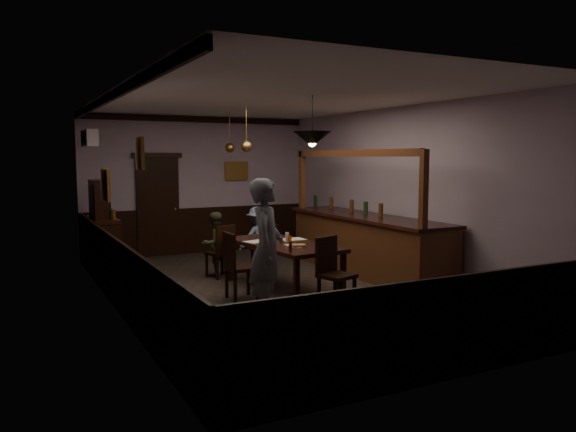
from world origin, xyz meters
TOP-DOWN VIEW (x-y plane):
  - room at (0.00, 0.00)m, footprint 5.01×8.01m
  - dining_table at (0.11, 0.05)m, footprint 1.23×2.30m
  - chair_far_left at (-0.46, 1.27)m, footprint 0.50×0.50m
  - chair_far_right at (0.43, 1.37)m, footprint 0.44×0.44m
  - chair_near at (0.24, -1.26)m, footprint 0.55×0.55m
  - chair_side at (-0.79, -0.24)m, footprint 0.44×0.44m
  - person_standing at (-0.79, -1.31)m, footprint 0.73×0.80m
  - person_seated_left at (-0.50, 1.54)m, footprint 0.68×0.61m
  - person_seated_right at (0.39, 1.64)m, footprint 0.81×0.52m
  - newspaper_left at (-0.19, 0.33)m, footprint 0.48×0.39m
  - newspaper_right at (0.41, 0.29)m, footprint 0.42×0.30m
  - napkin at (0.11, -0.20)m, footprint 0.17×0.17m
  - saucer at (0.50, -0.51)m, footprint 0.15×0.15m
  - coffee_cup at (0.50, -0.49)m, footprint 0.09×0.09m
  - pastry_plate at (0.13, -0.46)m, footprint 0.22×0.22m
  - pastry_ring_a at (0.08, -0.48)m, footprint 0.13×0.13m
  - pastry_ring_b at (0.16, -0.51)m, footprint 0.13×0.13m
  - soda_can at (0.18, -0.06)m, footprint 0.07×0.07m
  - beer_glass at (-0.17, 0.03)m, footprint 0.06×0.06m
  - water_glass at (0.24, 0.13)m, footprint 0.06×0.06m
  - pepper_mill at (-0.15, -0.74)m, footprint 0.04×0.04m
  - sideboard at (-2.21, 2.87)m, footprint 0.46×1.28m
  - bar_counter at (1.99, 0.43)m, footprint 0.93×3.98m
  - door_back at (-0.90, 3.95)m, footprint 0.90×0.06m
  - ac_unit at (-2.38, 2.90)m, footprint 0.20×0.85m
  - picture_left_small at (-2.46, -1.60)m, footprint 0.04×0.28m
  - picture_left_large at (-2.46, 0.80)m, footprint 0.04×0.62m
  - picture_back at (0.90, 3.96)m, footprint 0.55×0.04m
  - pendant_iron at (0.20, -0.75)m, footprint 0.56×0.56m
  - pendant_brass_mid at (0.10, 1.47)m, footprint 0.20×0.20m
  - pendant_brass_far at (0.30, 2.80)m, footprint 0.20×0.20m

SIDE VIEW (x-z plane):
  - chair_far_right at x=0.43m, z-range 0.04..0.93m
  - chair_far_left at x=-0.46m, z-range 0.04..0.98m
  - chair_near at x=0.24m, z-range 0.05..1.05m
  - chair_side at x=-0.79m, z-range 0.05..1.05m
  - person_seated_left at x=-0.50m, z-range 0.00..1.14m
  - bar_counter at x=1.99m, z-range -0.55..1.69m
  - person_seated_right at x=0.39m, z-range 0.00..1.19m
  - sideboard at x=-2.21m, z-range -0.17..1.52m
  - dining_table at x=0.11m, z-range 0.31..1.06m
  - napkin at x=0.11m, z-range 0.75..0.75m
  - newspaper_left at x=-0.19m, z-range 0.75..0.76m
  - newspaper_right at x=0.41m, z-range 0.75..0.76m
  - saucer at x=0.50m, z-range 0.75..0.76m
  - pastry_plate at x=0.13m, z-range 0.75..0.76m
  - pastry_ring_a at x=0.08m, z-range 0.77..0.81m
  - pastry_ring_b at x=0.16m, z-range 0.77..0.81m
  - coffee_cup at x=0.50m, z-range 0.76..0.84m
  - soda_can at x=0.18m, z-range 0.75..0.87m
  - pepper_mill at x=-0.15m, z-range 0.75..0.89m
  - water_glass at x=0.24m, z-range 0.75..0.90m
  - beer_glass at x=-0.17m, z-range 0.75..0.95m
  - person_standing at x=-0.79m, z-range 0.00..1.84m
  - door_back at x=-0.90m, z-range 0.00..2.10m
  - room at x=0.00m, z-range -0.01..3.01m
  - picture_left_large at x=-2.46m, z-range 1.46..1.94m
  - picture_back at x=0.90m, z-range 1.59..2.01m
  - picture_left_small at x=-2.46m, z-range 1.97..2.33m
  - pendant_brass_mid at x=0.10m, z-range 1.89..2.70m
  - pendant_brass_far at x=0.30m, z-range 1.89..2.70m
  - pendant_iron at x=0.20m, z-range 2.00..2.74m
  - ac_unit at x=-2.38m, z-range 2.30..2.60m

